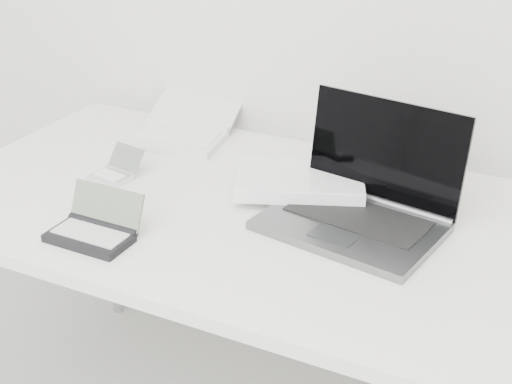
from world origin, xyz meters
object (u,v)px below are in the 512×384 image
at_px(desk, 276,230).
at_px(laptop_large, 336,195).
at_px(netbook_open_white, 182,130).
at_px(palmtop_charcoal, 94,230).

distance_m(desk, laptop_large, 0.15).
height_order(laptop_large, netbook_open_white, laptop_large).
distance_m(netbook_open_white, palmtop_charcoal, 0.56).
relative_size(desk, laptop_large, 3.01).
xyz_separation_m(desk, palmtop_charcoal, (-0.29, -0.26, 0.07)).
relative_size(laptop_large, netbook_open_white, 1.50).
relative_size(desk, palmtop_charcoal, 9.26).
bearing_deg(palmtop_charcoal, netbook_open_white, 104.04).
bearing_deg(desk, laptop_large, 29.36).
bearing_deg(laptop_large, desk, -140.81).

